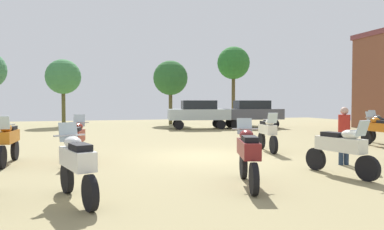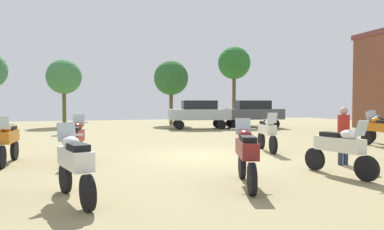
% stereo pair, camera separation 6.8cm
% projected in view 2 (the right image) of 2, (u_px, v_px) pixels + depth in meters
% --- Properties ---
extents(ground_plane, '(44.00, 52.00, 0.02)m').
position_uv_depth(ground_plane, '(204.00, 157.00, 12.32)').
color(ground_plane, '#92855B').
extents(motorcycle_1, '(0.73, 2.19, 1.45)m').
position_uv_depth(motorcycle_1, '(340.00, 148.00, 9.09)').
color(motorcycle_1, black).
rests_on(motorcycle_1, ground).
extents(motorcycle_4, '(0.62, 2.15, 1.48)m').
position_uv_depth(motorcycle_4, '(380.00, 130.00, 14.96)').
color(motorcycle_4, black).
rests_on(motorcycle_4, ground).
extents(motorcycle_5, '(0.68, 2.11, 1.50)m').
position_uv_depth(motorcycle_5, '(267.00, 132.00, 13.60)').
color(motorcycle_5, black).
rests_on(motorcycle_5, ground).
extents(motorcycle_7, '(0.85, 2.20, 1.50)m').
position_uv_depth(motorcycle_7, '(246.00, 153.00, 7.98)').
color(motorcycle_7, black).
rests_on(motorcycle_7, ground).
extents(motorcycle_8, '(0.62, 2.21, 1.50)m').
position_uv_depth(motorcycle_8, '(8.00, 140.00, 10.75)').
color(motorcycle_8, black).
rests_on(motorcycle_8, ground).
extents(motorcycle_10, '(0.64, 2.16, 1.49)m').
position_uv_depth(motorcycle_10, '(76.00, 140.00, 10.90)').
color(motorcycle_10, black).
rests_on(motorcycle_10, ground).
extents(motorcycle_11, '(0.62, 2.14, 1.51)m').
position_uv_depth(motorcycle_11, '(381.00, 127.00, 16.02)').
color(motorcycle_11, black).
rests_on(motorcycle_11, ground).
extents(motorcycle_12, '(0.84, 2.08, 1.47)m').
position_uv_depth(motorcycle_12, '(75.00, 163.00, 6.77)').
color(motorcycle_12, black).
rests_on(motorcycle_12, ground).
extents(car_1, '(4.52, 2.41, 2.00)m').
position_uv_depth(car_1, '(199.00, 112.00, 25.08)').
color(car_1, black).
rests_on(car_1, ground).
extents(car_3, '(4.48, 2.30, 2.00)m').
position_uv_depth(car_3, '(252.00, 112.00, 25.88)').
color(car_3, black).
rests_on(car_3, ground).
extents(person_1, '(0.39, 0.39, 1.74)m').
position_uv_depth(person_1, '(343.00, 131.00, 10.61)').
color(person_1, '#23334A').
rests_on(person_1, ground).
extents(tree_3, '(2.93, 2.93, 5.41)m').
position_uv_depth(tree_3, '(171.00, 78.00, 30.16)').
color(tree_3, '#4D4627').
rests_on(tree_3, ground).
extents(tree_4, '(2.77, 2.77, 5.30)m').
position_uv_depth(tree_4, '(64.00, 77.00, 28.39)').
color(tree_4, '#4D4B26').
rests_on(tree_4, ground).
extents(tree_5, '(2.96, 2.96, 6.93)m').
position_uv_depth(tree_5, '(234.00, 64.00, 32.28)').
color(tree_5, brown).
rests_on(tree_5, ground).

